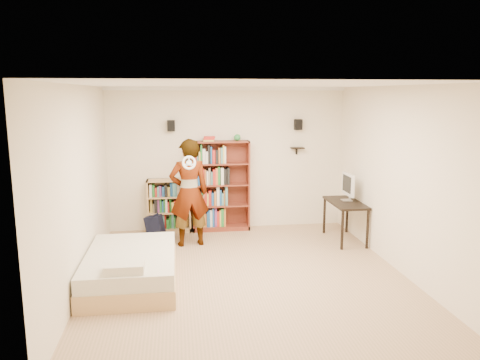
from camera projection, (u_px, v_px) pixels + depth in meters
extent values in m
cube|color=tan|center=(247.00, 275.00, 6.75)|extent=(4.50, 5.00, 0.01)
cube|color=#EFE1CC|center=(227.00, 159.00, 8.94)|extent=(4.50, 0.02, 2.70)
cube|color=#EFE1CC|center=(290.00, 237.00, 4.07)|extent=(4.50, 0.02, 2.70)
cube|color=#EFE1CC|center=(80.00, 188.00, 6.21)|extent=(0.02, 5.00, 2.70)
cube|color=#EFE1CC|center=(400.00, 180.00, 6.81)|extent=(0.02, 5.00, 2.70)
cube|color=white|center=(247.00, 85.00, 6.26)|extent=(4.50, 5.00, 0.02)
cube|color=white|center=(227.00, 89.00, 8.67)|extent=(4.50, 0.06, 0.06)
cube|color=white|center=(292.00, 83.00, 3.86)|extent=(4.50, 0.06, 0.06)
cube|color=white|center=(76.00, 87.00, 5.97)|extent=(0.06, 5.00, 0.06)
cube|color=white|center=(403.00, 87.00, 6.56)|extent=(0.06, 5.00, 0.06)
cube|color=black|center=(171.00, 126.00, 8.59)|extent=(0.14, 0.12, 0.20)
cube|color=black|center=(298.00, 125.00, 8.91)|extent=(0.14, 0.12, 0.20)
cube|color=black|center=(298.00, 148.00, 9.00)|extent=(0.25, 0.16, 0.02)
imported|color=black|center=(189.00, 193.00, 7.94)|extent=(0.74, 0.55, 1.85)
torus|color=white|center=(189.00, 163.00, 7.50)|extent=(0.23, 0.09, 0.23)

